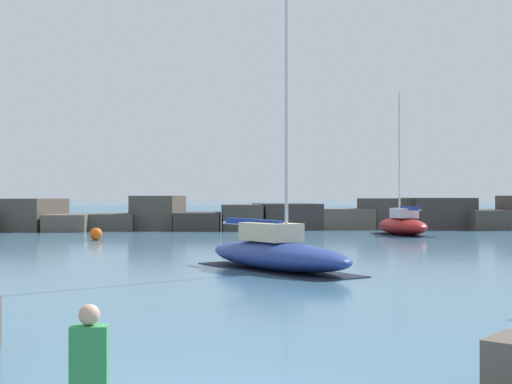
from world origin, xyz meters
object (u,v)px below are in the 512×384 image
Objects in this scene: sailboat_moored_0 at (276,253)px; mooring_buoy_orange_near at (96,234)px; sailboat_moored_2 at (402,225)px; person_on_rocks at (89,377)px.

mooring_buoy_orange_near is at bearing 116.67° from sailboat_moored_0.
sailboat_moored_2 is at bearing 62.76° from sailboat_moored_0.
sailboat_moored_0 reaches higher than sailboat_moored_2.
sailboat_moored_0 is 18.43m from person_on_rocks.
sailboat_moored_2 is 5.96× the size of person_on_rocks.
person_on_rocks is at bearing -102.23° from sailboat_moored_0.
sailboat_moored_0 reaches higher than mooring_buoy_orange_near.
sailboat_moored_0 is 1.01× the size of sailboat_moored_2.
sailboat_moored_0 is at bearing 77.77° from person_on_rocks.
mooring_buoy_orange_near is 0.59× the size of person_on_rocks.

